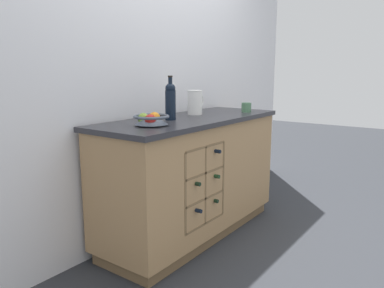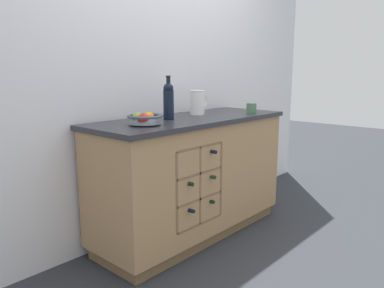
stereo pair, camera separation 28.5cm
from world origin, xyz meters
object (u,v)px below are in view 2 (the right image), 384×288
object	(u,v)px
fruit_bowl	(145,118)
ceramic_mug	(252,108)
white_pitcher	(198,102)
standing_wine_bottle	(169,100)

from	to	relation	value
fruit_bowl	ceramic_mug	xyz separation A→B (m)	(1.09, -0.10, -0.00)
fruit_bowl	ceramic_mug	bearing A→B (deg)	-5.39
fruit_bowl	white_pitcher	distance (m)	0.70
white_pitcher	standing_wine_bottle	distance (m)	0.39
fruit_bowl	white_pitcher	size ratio (longest dim) A/B	1.18
white_pitcher	ceramic_mug	size ratio (longest dim) A/B	1.67
standing_wine_bottle	white_pitcher	bearing A→B (deg)	8.93
ceramic_mug	standing_wine_bottle	size ratio (longest dim) A/B	0.37
fruit_bowl	standing_wine_bottle	xyz separation A→B (m)	(0.30, 0.09, 0.10)
fruit_bowl	white_pitcher	bearing A→B (deg)	12.05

